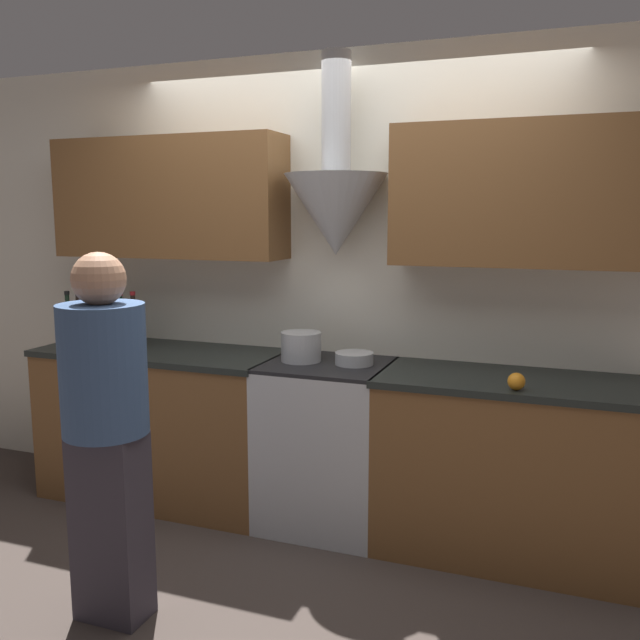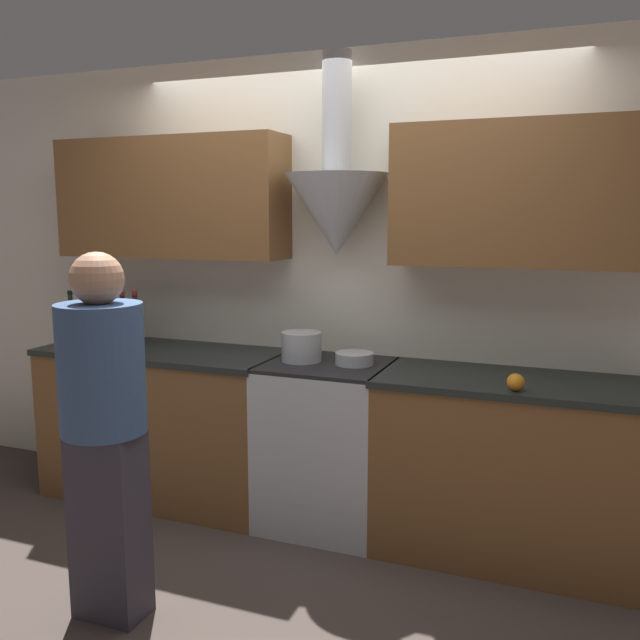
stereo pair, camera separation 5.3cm
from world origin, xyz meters
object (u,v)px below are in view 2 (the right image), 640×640
at_px(wine_bottle_2, 96,324).
at_px(orange_fruit, 516,382).
at_px(person_foreground_left, 104,422).
at_px(wine_bottle_5, 136,326).
at_px(mixing_bowl, 354,358).
at_px(wine_bottle_0, 72,321).
at_px(stove_range, 327,443).
at_px(stock_pot, 302,346).
at_px(wine_bottle_3, 109,322).
at_px(wine_bottle_4, 123,325).
at_px(wine_bottle_1, 82,321).

bearing_deg(wine_bottle_2, orange_fruit, -4.48).
bearing_deg(person_foreground_left, orange_fruit, 30.80).
relative_size(wine_bottle_5, mixing_bowl, 1.66).
relative_size(wine_bottle_0, person_foreground_left, 0.21).
distance_m(stove_range, stock_pot, 0.55).
distance_m(wine_bottle_5, stock_pot, 1.07).
bearing_deg(stock_pot, wine_bottle_3, -179.14).
relative_size(wine_bottle_3, wine_bottle_5, 1.04).
relative_size(wine_bottle_4, person_foreground_left, 0.21).
distance_m(wine_bottle_3, stock_pot, 1.27).
bearing_deg(stock_pot, wine_bottle_2, -178.66).
distance_m(stock_pot, person_foreground_left, 1.23).
height_order(wine_bottle_2, stock_pot, wine_bottle_2).
height_order(wine_bottle_1, stock_pot, wine_bottle_1).
xyz_separation_m(stove_range, orange_fruit, (1.00, -0.23, 0.49)).
distance_m(wine_bottle_1, person_foreground_left, 1.56).
bearing_deg(person_foreground_left, wine_bottle_5, 120.60).
distance_m(stove_range, wine_bottle_3, 1.53).
bearing_deg(stove_range, wine_bottle_4, -179.38).
height_order(wine_bottle_1, orange_fruit, wine_bottle_1).
bearing_deg(wine_bottle_1, wine_bottle_0, 178.94).
relative_size(wine_bottle_4, wine_bottle_5, 0.98).
relative_size(wine_bottle_0, mixing_bowl, 1.59).
xyz_separation_m(stove_range, stock_pot, (-0.15, 0.00, 0.53)).
xyz_separation_m(wine_bottle_1, wine_bottle_5, (0.39, 0.01, -0.00)).
xyz_separation_m(wine_bottle_5, mixing_bowl, (1.37, 0.04, -0.10)).
xyz_separation_m(stock_pot, orange_fruit, (1.15, -0.23, -0.04)).
distance_m(stove_range, person_foreground_left, 1.33).
bearing_deg(mixing_bowl, person_foreground_left, -120.63).
distance_m(stove_range, wine_bottle_5, 1.35).
xyz_separation_m(wine_bottle_0, wine_bottle_2, (0.19, -0.00, -0.01)).
height_order(wine_bottle_0, wine_bottle_1, wine_bottle_1).
relative_size(stove_range, wine_bottle_4, 2.73).
distance_m(wine_bottle_5, person_foreground_left, 1.33).
distance_m(stove_range, mixing_bowl, 0.51).
bearing_deg(wine_bottle_0, mixing_bowl, 1.53).
relative_size(wine_bottle_3, orange_fruit, 4.44).
distance_m(stove_range, wine_bottle_2, 1.61).
bearing_deg(orange_fruit, wine_bottle_4, 174.76).
distance_m(wine_bottle_0, person_foreground_left, 1.62).
relative_size(wine_bottle_3, person_foreground_left, 0.23).
relative_size(wine_bottle_5, person_foreground_left, 0.22).
distance_m(wine_bottle_0, wine_bottle_1, 0.08).
xyz_separation_m(wine_bottle_0, wine_bottle_3, (0.28, 0.01, 0.01)).
bearing_deg(wine_bottle_4, orange_fruit, -5.24).
relative_size(stove_range, stock_pot, 4.16).
bearing_deg(wine_bottle_2, wine_bottle_0, 178.79).
height_order(stove_range, wine_bottle_5, wine_bottle_5).
relative_size(wine_bottle_1, stock_pot, 1.57).
relative_size(stove_range, wine_bottle_3, 2.56).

